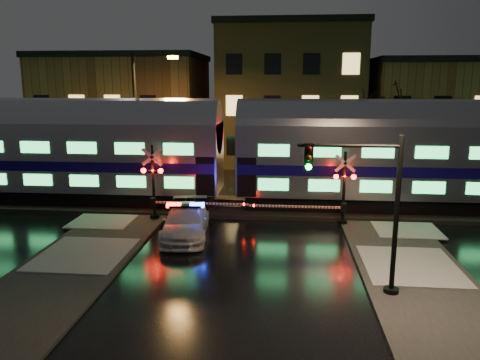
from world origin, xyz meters
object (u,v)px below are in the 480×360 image
object	(u,v)px
crossing_signal_right	(336,196)
traffic_light	(370,213)
crossing_signal_left	(160,190)
police_car	(186,222)
streetlight	(140,113)

from	to	relation	value
crossing_signal_right	traffic_light	distance (m)	7.88
crossing_signal_left	crossing_signal_right	bearing A→B (deg)	-0.03
crossing_signal_left	traffic_light	world-z (taller)	traffic_light
police_car	streetlight	size ratio (longest dim) A/B	0.57
police_car	traffic_light	bearing A→B (deg)	-42.90
police_car	crossing_signal_right	size ratio (longest dim) A/B	0.97
police_car	crossing_signal_left	xyz separation A→B (m)	(-1.79, 2.32, 0.90)
crossing_signal_right	crossing_signal_left	bearing A→B (deg)	179.97
traffic_light	streetlight	world-z (taller)	streetlight
crossing_signal_left	streetlight	bearing A→B (deg)	113.98
police_car	crossing_signal_right	distance (m)	7.48
streetlight	traffic_light	bearing A→B (deg)	-50.23
crossing_signal_left	traffic_light	size ratio (longest dim) A/B	1.02
crossing_signal_right	streetlight	size ratio (longest dim) A/B	0.59
police_car	streetlight	world-z (taller)	streetlight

